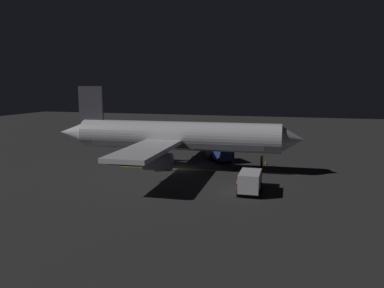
% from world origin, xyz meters
% --- Properties ---
extents(ground_plane, '(180.00, 180.00, 0.20)m').
position_xyz_m(ground_plane, '(0.00, 0.00, -0.10)').
color(ground_plane, '#2F2F2F').
extents(apron_guide_stripe, '(2.38, 24.35, 0.01)m').
position_xyz_m(apron_guide_stripe, '(-0.20, 4.00, 0.00)').
color(apron_guide_stripe, gold).
rests_on(apron_guide_stripe, ground_plane).
extents(airliner, '(31.39, 34.17, 11.15)m').
position_xyz_m(airliner, '(0.03, -0.56, 4.35)').
color(airliner, white).
rests_on(airliner, ground_plane).
extents(baggage_truck, '(5.87, 2.44, 2.35)m').
position_xyz_m(baggage_truck, '(8.70, 11.04, 1.21)').
color(baggage_truck, silver).
rests_on(baggage_truck, ground_plane).
extents(catering_truck, '(5.84, 5.06, 2.58)m').
position_xyz_m(catering_truck, '(-6.62, 4.38, 1.30)').
color(catering_truck, navy).
rests_on(catering_truck, ground_plane).
extents(ground_crew_worker, '(0.40, 0.40, 1.74)m').
position_xyz_m(ground_crew_worker, '(-4.30, 10.84, 0.89)').
color(ground_crew_worker, black).
rests_on(ground_crew_worker, ground_plane).
extents(traffic_cone_near_left, '(0.50, 0.50, 0.55)m').
position_xyz_m(traffic_cone_near_left, '(-6.24, 11.23, 0.25)').
color(traffic_cone_near_left, '#EA590F').
rests_on(traffic_cone_near_left, ground_plane).
extents(traffic_cone_near_right, '(0.50, 0.50, 0.55)m').
position_xyz_m(traffic_cone_near_right, '(5.65, 9.11, 0.25)').
color(traffic_cone_near_right, '#EA590F').
rests_on(traffic_cone_near_right, ground_plane).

